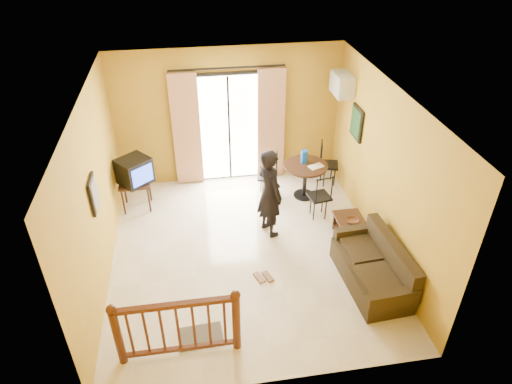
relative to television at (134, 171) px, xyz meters
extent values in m
plane|color=beige|center=(1.87, -1.64, -0.82)|extent=(5.00, 5.00, 0.00)
plane|color=white|center=(1.87, -1.64, 1.98)|extent=(5.00, 5.00, 0.00)
plane|color=#B78C23|center=(1.87, 0.86, 0.58)|extent=(4.50, 0.00, 4.50)
plane|color=#B78C23|center=(1.87, -4.14, 0.58)|extent=(4.50, 0.00, 4.50)
plane|color=#B78C23|center=(-0.38, -1.64, 0.58)|extent=(0.00, 5.00, 5.00)
plane|color=#B78C23|center=(4.12, -1.64, 0.58)|extent=(0.00, 5.00, 5.00)
cube|color=black|center=(1.87, 0.84, 0.33)|extent=(1.34, 0.03, 2.34)
cube|color=white|center=(1.87, 0.81, 0.33)|extent=(1.20, 0.04, 2.20)
cube|color=black|center=(1.87, 0.79, 0.33)|extent=(0.04, 0.02, 2.20)
cube|color=beige|center=(1.02, 0.76, 0.38)|extent=(0.55, 0.08, 2.35)
cube|color=beige|center=(2.72, 0.76, 0.38)|extent=(0.55, 0.08, 2.35)
cylinder|color=black|center=(1.87, 0.76, 1.60)|extent=(2.20, 0.04, 0.04)
cube|color=black|center=(-0.03, 0.00, -0.27)|extent=(0.57, 0.48, 0.04)
cylinder|color=black|center=(-0.27, -0.19, -0.54)|extent=(0.04, 0.04, 0.55)
cylinder|color=black|center=(0.21, -0.19, -0.54)|extent=(0.04, 0.04, 0.55)
cylinder|color=black|center=(-0.27, 0.19, -0.54)|extent=(0.04, 0.04, 0.55)
cylinder|color=black|center=(0.21, 0.19, -0.54)|extent=(0.04, 0.04, 0.55)
cube|color=black|center=(0.00, 0.00, 0.00)|extent=(0.74, 0.73, 0.49)
cube|color=#2A4FFD|center=(0.16, -0.19, 0.00)|extent=(0.35, 0.29, 0.35)
cube|color=black|center=(-0.35, -1.84, 0.73)|extent=(0.04, 0.42, 0.52)
cube|color=#5A534D|center=(-0.33, -1.84, 0.73)|extent=(0.01, 0.34, 0.44)
cylinder|color=black|center=(3.25, -0.12, -0.12)|extent=(0.86, 0.86, 0.04)
cylinder|color=black|center=(3.25, -0.12, -0.47)|extent=(0.08, 0.08, 0.70)
cylinder|color=black|center=(3.25, -0.12, -0.80)|extent=(0.42, 0.42, 0.03)
cylinder|color=#124AB0|center=(3.24, 0.00, 0.02)|extent=(0.14, 0.14, 0.25)
cube|color=beige|center=(3.43, -0.22, -0.09)|extent=(0.33, 0.27, 0.02)
cube|color=silver|center=(3.97, 0.31, 1.33)|extent=(0.30, 0.60, 0.40)
cube|color=gray|center=(3.82, 0.31, 1.33)|extent=(0.02, 0.56, 0.36)
cube|color=black|center=(4.09, -0.34, 0.83)|extent=(0.04, 0.50, 0.60)
cube|color=black|center=(4.06, -0.34, 0.83)|extent=(0.01, 0.42, 0.52)
cube|color=black|center=(3.72, -1.64, -0.46)|extent=(0.48, 0.86, 0.04)
cube|color=black|center=(3.72, -1.64, -0.71)|extent=(0.44, 0.82, 0.03)
cube|color=black|center=(3.53, -2.02, -0.64)|extent=(0.05, 0.05, 0.36)
cube|color=black|center=(3.91, -2.02, -0.64)|extent=(0.05, 0.05, 0.36)
cube|color=black|center=(3.53, -1.26, -0.64)|extent=(0.05, 0.05, 0.36)
cube|color=black|center=(3.91, -1.26, -0.64)|extent=(0.05, 0.05, 0.36)
imported|color=brown|center=(3.72, -1.61, -0.40)|extent=(0.25, 0.25, 0.07)
cube|color=black|center=(3.67, -2.68, -0.63)|extent=(0.86, 1.57, 0.38)
cube|color=black|center=(3.95, -2.68, -0.30)|extent=(0.27, 1.53, 0.52)
cube|color=black|center=(3.67, -3.42, -0.42)|extent=(0.77, 0.20, 0.29)
cube|color=black|center=(3.67, -1.94, -0.42)|extent=(0.77, 0.20, 0.29)
cube|color=black|center=(3.62, -3.01, -0.41)|extent=(0.56, 0.65, 0.10)
cube|color=black|center=(3.62, -2.35, -0.41)|extent=(0.56, 0.65, 0.10)
imported|color=black|center=(2.34, -1.14, 0.01)|extent=(0.60, 0.71, 1.65)
cylinder|color=#471E0F|center=(-0.03, -3.54, -0.36)|extent=(0.11, 0.11, 0.92)
cylinder|color=#471E0F|center=(1.47, -3.54, -0.36)|extent=(0.11, 0.11, 0.92)
sphere|color=#471E0F|center=(-0.03, -3.54, 0.15)|extent=(0.13, 0.13, 0.13)
sphere|color=#471E0F|center=(1.47, -3.54, 0.15)|extent=(0.13, 0.13, 0.13)
cube|color=#471E0F|center=(0.72, -3.54, 0.10)|extent=(1.55, 0.08, 0.06)
cube|color=#471E0F|center=(0.72, -3.54, -0.72)|extent=(1.55, 0.06, 0.05)
cube|color=#524D42|center=(0.99, -3.31, -0.81)|extent=(0.62, 0.43, 0.02)
cube|color=brown|center=(1.98, -2.31, -0.80)|extent=(0.18, 0.27, 0.03)
cube|color=brown|center=(2.12, -2.31, -0.80)|extent=(0.18, 0.27, 0.03)
camera|label=1|loc=(1.09, -7.54, 4.33)|focal=32.00mm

